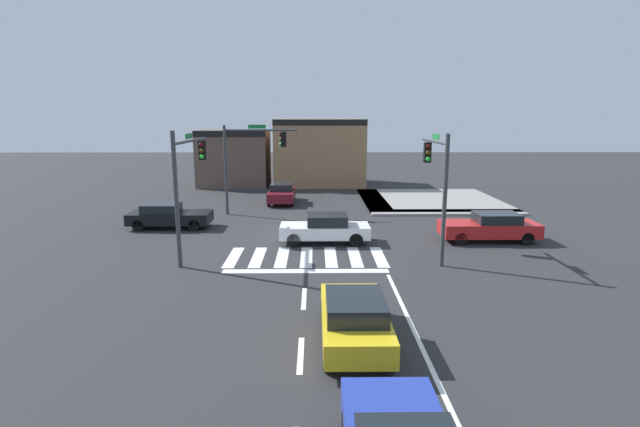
{
  "coord_description": "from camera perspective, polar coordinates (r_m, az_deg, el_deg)",
  "views": [
    {
      "loc": [
        0.39,
        -25.15,
        6.18
      ],
      "look_at": [
        0.65,
        -0.49,
        1.18
      ],
      "focal_mm": 26.85,
      "sensor_mm": 36.0,
      "label": 1
    }
  ],
  "objects": [
    {
      "name": "ground_plane",
      "position": [
        25.9,
        -1.45,
        -2.35
      ],
      "size": [
        120.0,
        120.0,
        0.0
      ],
      "primitive_type": "plane",
      "color": "#2B2B2D"
    },
    {
      "name": "crosswalk_near",
      "position": [
        21.56,
        -1.62,
        -5.2
      ],
      "size": [
        7.06,
        3.19,
        0.01
      ],
      "color": "silver",
      "rests_on": "ground_plane"
    },
    {
      "name": "lane_markings",
      "position": [
        15.07,
        2.42,
        -12.75
      ],
      "size": [
        6.8,
        18.75,
        0.01
      ],
      "color": "white",
      "rests_on": "ground_plane"
    },
    {
      "name": "bike_detector_marking",
      "position": [
        17.57,
        5.14,
        -9.18
      ],
      "size": [
        0.94,
        0.94,
        0.01
      ],
      "color": "yellow",
      "rests_on": "ground_plane"
    },
    {
      "name": "curb_corner_northeast",
      "position": [
        36.03,
        12.41,
        1.43
      ],
      "size": [
        10.0,
        10.6,
        0.15
      ],
      "color": "gray",
      "rests_on": "ground_plane"
    },
    {
      "name": "storefront_row",
      "position": [
        44.27,
        -3.54,
        7.11
      ],
      "size": [
        14.86,
        6.35,
        5.97
      ],
      "color": "brown",
      "rests_on": "ground_plane"
    },
    {
      "name": "traffic_signal_northwest",
      "position": [
        30.69,
        -8.19,
        7.21
      ],
      "size": [
        4.65,
        0.32,
        5.7
      ],
      "color": "#383A3D",
      "rests_on": "ground_plane"
    },
    {
      "name": "traffic_signal_southwest",
      "position": [
        22.29,
        -15.36,
        5.12
      ],
      "size": [
        0.32,
        5.6,
        5.64
      ],
      "rotation": [
        0.0,
        0.0,
        1.57
      ],
      "color": "#383A3D",
      "rests_on": "ground_plane"
    },
    {
      "name": "traffic_signal_southeast",
      "position": [
        21.64,
        13.71,
        4.82
      ],
      "size": [
        0.32,
        4.46,
        5.52
      ],
      "rotation": [
        0.0,
        0.0,
        1.57
      ],
      "color": "#383A3D",
      "rests_on": "ground_plane"
    },
    {
      "name": "car_black",
      "position": [
        28.3,
        -17.62,
        -0.24
      ],
      "size": [
        4.51,
        1.87,
        1.4
      ],
      "color": "black",
      "rests_on": "ground_plane"
    },
    {
      "name": "car_white",
      "position": [
        23.79,
        0.63,
        -1.8
      ],
      "size": [
        4.43,
        1.76,
        1.44
      ],
      "rotation": [
        0.0,
        0.0,
        3.14
      ],
      "color": "white",
      "rests_on": "ground_plane"
    },
    {
      "name": "car_yellow",
      "position": [
        13.5,
        4.14,
        -12.34
      ],
      "size": [
        1.79,
        4.28,
        1.44
      ],
      "rotation": [
        0.0,
        0.0,
        1.57
      ],
      "color": "gold",
      "rests_on": "ground_plane"
    },
    {
      "name": "car_maroon",
      "position": [
        34.95,
        -4.58,
        2.45
      ],
      "size": [
        1.82,
        4.24,
        1.43
      ],
      "rotation": [
        0.0,
        0.0,
        -1.57
      ],
      "color": "maroon",
      "rests_on": "ground_plane"
    },
    {
      "name": "car_red",
      "position": [
        25.61,
        19.64,
        -1.52
      ],
      "size": [
        4.8,
        1.82,
        1.44
      ],
      "rotation": [
        0.0,
        0.0,
        3.14
      ],
      "color": "red",
      "rests_on": "ground_plane"
    }
  ]
}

